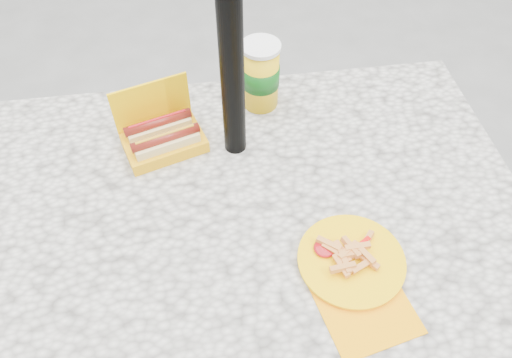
{
  "coord_description": "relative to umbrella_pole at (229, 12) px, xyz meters",
  "views": [
    {
      "loc": [
        -0.07,
        -0.64,
        1.6
      ],
      "look_at": [
        0.03,
        0.01,
        0.8
      ],
      "focal_mm": 35.0,
      "sensor_mm": 36.0,
      "label": 1
    }
  ],
  "objects": [
    {
      "name": "ground",
      "position": [
        0.0,
        -0.16,
        -1.1
      ],
      "size": [
        60.0,
        60.0,
        0.0
      ],
      "primitive_type": "plane",
      "color": "slate"
    },
    {
      "name": "fries_plate",
      "position": [
        0.18,
        -0.35,
        -0.34
      ],
      "size": [
        0.21,
        0.29,
        0.04
      ],
      "rotation": [
        0.0,
        0.0,
        0.31
      ],
      "color": "#FF9D05",
      "rests_on": "picnic_table"
    },
    {
      "name": "hotdog_box",
      "position": [
        -0.16,
        0.02,
        -0.32
      ],
      "size": [
        0.21,
        0.17,
        0.15
      ],
      "rotation": [
        0.0,
        0.0,
        0.3
      ],
      "color": "#FFBF00",
      "rests_on": "picnic_table"
    },
    {
      "name": "umbrella_pole",
      "position": [
        0.0,
        0.0,
        0.0
      ],
      "size": [
        0.05,
        0.05,
        2.2
      ],
      "primitive_type": "cylinder",
      "color": "black",
      "rests_on": "ground"
    },
    {
      "name": "picnic_table",
      "position": [
        0.0,
        -0.16,
        -0.46
      ],
      "size": [
        1.2,
        0.8,
        0.75
      ],
      "color": "beige",
      "rests_on": "ground"
    },
    {
      "name": "soda_cup",
      "position": [
        0.08,
        0.14,
        -0.26
      ],
      "size": [
        0.09,
        0.09,
        0.17
      ],
      "rotation": [
        0.0,
        0.0,
        0.37
      ],
      "color": "yellow",
      "rests_on": "picnic_table"
    }
  ]
}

